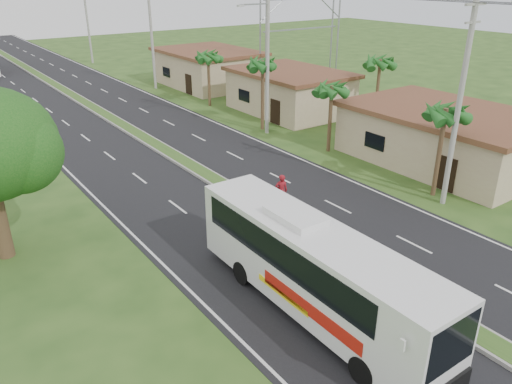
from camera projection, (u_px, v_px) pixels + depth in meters
ground at (361, 269)px, 21.22m from camera, size 180.00×180.00×0.00m
road_asphalt at (156, 146)px, 36.05m from camera, size 14.00×160.00×0.02m
median_strip at (156, 145)px, 36.01m from camera, size 1.20×160.00×0.18m
lane_edge_left at (62, 166)px, 32.47m from camera, size 0.12×160.00×0.01m
lane_edge_right at (234, 131)px, 39.63m from camera, size 0.12×160.00×0.01m
shop_near at (445, 136)px, 32.43m from camera, size 8.60×12.60×3.52m
shop_mid at (289, 91)px, 44.27m from camera, size 7.60×10.60×3.67m
shop_far at (208, 68)px, 54.62m from camera, size 8.60×11.60×3.82m
palm_verge_a at (445, 113)px, 26.34m from camera, size 2.40×2.40×5.45m
palm_verge_b at (332, 89)px, 33.38m from camera, size 2.40×2.40×5.05m
palm_verge_c at (263, 64)px, 37.94m from camera, size 2.40×2.40×5.85m
palm_verge_d at (208, 56)px, 45.11m from camera, size 2.40×2.40×5.25m
palm_behind_shop at (380, 63)px, 39.70m from camera, size 2.40×2.40×5.65m
utility_pole_a at (460, 101)px, 24.95m from camera, size 1.60×0.28×11.00m
utility_pole_b at (267, 51)px, 36.56m from camera, size 3.20×0.28×12.00m
utility_pole_c at (151, 34)px, 51.64m from camera, size 1.60×0.28×11.00m
utility_pole_d at (87, 22)px, 66.57m from camera, size 1.60×0.28×10.50m
billboard_lattice at (301, 21)px, 52.46m from camera, size 10.18×1.18×12.07m
coach_bus_main at (313, 265)px, 17.81m from camera, size 2.51×11.33×3.65m
motorcyclist at (281, 202)px, 25.37m from camera, size 1.82×1.18×2.34m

